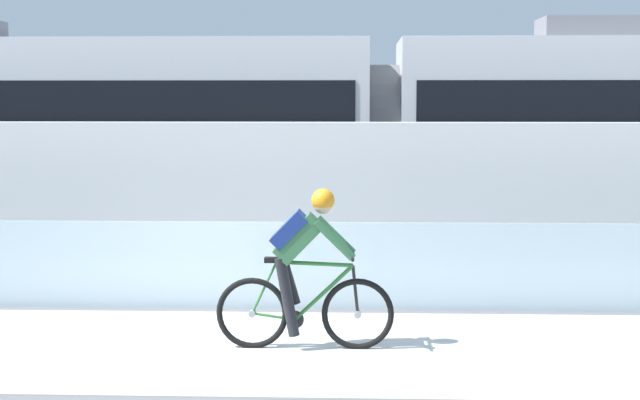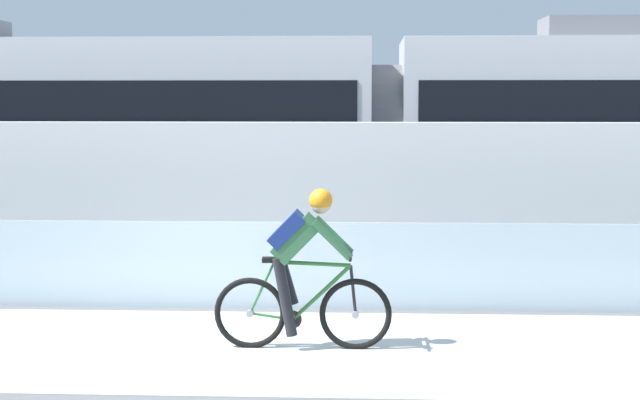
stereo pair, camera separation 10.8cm
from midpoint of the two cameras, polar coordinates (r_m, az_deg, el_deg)
ground_plane at (r=9.82m, az=-6.09°, el=-8.69°), size 200.00×200.00×0.00m
bike_path_deck at (r=9.82m, az=-6.09°, el=-8.66°), size 32.00×3.20×0.01m
glass_parapet at (r=11.50m, az=-4.70°, el=-3.86°), size 32.00×0.05×1.04m
concrete_barrier_wall at (r=13.19m, az=-3.71°, el=-0.10°), size 32.00×0.36×2.17m
tram_rail_near at (r=15.79m, az=-2.66°, el=-3.05°), size 32.00×0.08×0.01m
tram_rail_far at (r=17.20m, az=-2.21°, el=-2.29°), size 32.00×0.08×0.01m
tram at (r=16.25m, az=4.06°, el=3.90°), size 22.56×2.54×3.81m
cyclist_on_bike at (r=9.55m, az=-0.76°, el=-4.16°), size 1.77×0.58×1.61m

